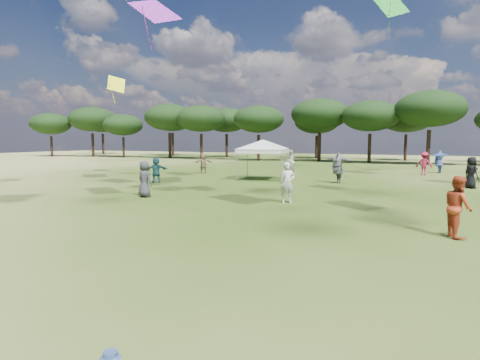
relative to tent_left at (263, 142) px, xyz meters
The scene contains 3 objects.
tree_line 26.43m from the tent_left, 69.78° to the left, with size 108.78×17.63×7.77m.
tent_left is the anchor object (origin of this frame).
festival_crowd 7.15m from the tent_left, ahead, with size 27.89×24.21×1.82m.
Camera 1 is at (2.51, -1.32, 2.61)m, focal length 30.00 mm.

